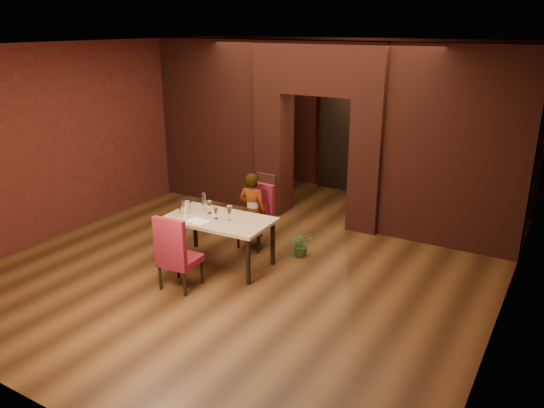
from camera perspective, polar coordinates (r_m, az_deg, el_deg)
The scene contains 25 objects.
floor at distance 8.38m, azimuth -1.15°, elevation -5.63°, with size 8.00×8.00×0.00m, color #4E2D13.
ceiling at distance 7.63m, azimuth -1.31°, elevation 16.79°, with size 7.00×8.00×0.04m, color silver.
wall_back at distance 11.38m, azimuth 9.64°, elevation 9.13°, with size 7.00×0.04×3.20m, color maroon.
wall_front at distance 5.10m, azimuth -25.84°, elevation -4.76°, with size 7.00×0.04×3.20m, color maroon.
wall_left at distance 10.11m, azimuth -18.44°, elevation 7.23°, with size 0.04×8.00×3.20m, color maroon.
wall_right at distance 6.75m, azimuth 24.86°, elevation 0.94°, with size 0.04×8.00×3.20m, color maroon.
pillar_left at distance 10.10m, azimuth 0.23°, elevation 5.57°, with size 0.55×0.55×2.30m, color maroon.
pillar_right at distance 9.31m, azimuth 10.38°, elevation 4.10°, with size 0.55×0.55×2.30m, color maroon.
lintel at distance 9.41m, azimuth 5.39°, elevation 14.37°, with size 2.45×0.55×0.90m, color maroon.
wing_wall_left at distance 10.78m, azimuth -6.32°, elevation 8.75°, with size 2.27×0.35×3.20m, color maroon.
wing_wall_right at distance 8.83m, azimuth 19.17°, elevation 5.56°, with size 2.27×0.35×3.20m, color maroon.
vent_panel at distance 10.01m, azimuth -0.63°, elevation 1.89°, with size 0.40×0.03×0.50m, color brown.
rear_door at distance 11.57m, azimuth 7.53°, elevation 6.62°, with size 0.90×0.08×2.10m, color black.
rear_door_frame at distance 11.54m, azimuth 7.45°, elevation 6.59°, with size 1.02×0.04×2.22m, color black.
dining_table at distance 8.02m, azimuth -5.67°, elevation -4.01°, with size 1.59×0.89×0.74m, color tan.
chair_far at distance 8.56m, azimuth -1.85°, elevation -1.38°, with size 0.47×0.47×1.03m, color maroon.
chair_near at distance 7.35m, azimuth -9.88°, elevation -5.01°, with size 0.49×0.49×1.07m, color maroon.
person_seated at distance 8.46m, azimuth -2.12°, elevation -0.77°, with size 0.46×0.30×1.27m, color white.
wine_glass_a at distance 8.06m, azimuth -6.76°, elevation -0.34°, with size 0.08×0.08×0.20m, color white, non-canonical shape.
wine_glass_b at distance 7.83m, azimuth -6.04°, elevation -0.97°, with size 0.07×0.07×0.18m, color white, non-canonical shape.
wine_glass_c at distance 7.74m, azimuth -4.59°, elevation -1.00°, with size 0.09×0.09×0.22m, color white, non-canonical shape.
tasting_sheet at distance 7.80m, azimuth -7.98°, elevation -1.83°, with size 0.30×0.22×0.00m, color white.
wine_bucket at distance 8.14m, azimuth -9.37°, elevation -0.18°, with size 0.18×0.18×0.22m, color silver.
water_bottle at distance 8.21m, azimuth -7.32°, elevation 0.31°, with size 0.07×0.07×0.29m, color white.
potted_plant at distance 8.34m, azimuth 3.17°, elevation -4.32°, with size 0.35×0.31×0.39m, color #366327.
Camera 1 is at (4.04, -6.46, 3.48)m, focal length 35.00 mm.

